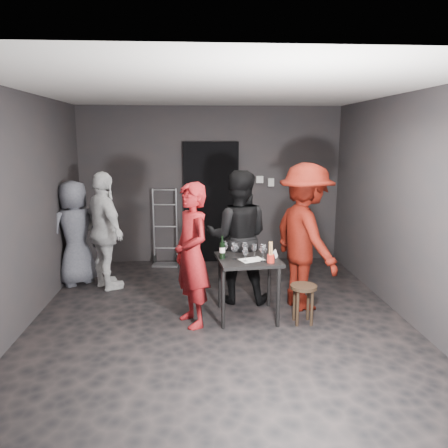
{
  "coord_description": "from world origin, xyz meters",
  "views": [
    {
      "loc": [
        -0.27,
        -5.09,
        2.18
      ],
      "look_at": [
        0.08,
        0.25,
        1.11
      ],
      "focal_mm": 35.0,
      "sensor_mm": 36.0,
      "label": 1
    }
  ],
  "objects": [
    {
      "name": "wall_left",
      "position": [
        -2.25,
        0.0,
        1.35
      ],
      "size": [
        0.04,
        5.0,
        2.7
      ],
      "primitive_type": "cube",
      "color": "black",
      "rests_on": "ground"
    },
    {
      "name": "tasting_mat",
      "position": [
        0.38,
        -0.15,
        0.75
      ],
      "size": [
        0.32,
        0.27,
        0.0
      ],
      "primitive_type": "cube",
      "rotation": [
        0.0,
        0.0,
        0.39
      ],
      "color": "white",
      "rests_on": "tasting_table"
    },
    {
      "name": "wall_back",
      "position": [
        0.0,
        2.5,
        1.35
      ],
      "size": [
        4.5,
        0.04,
        2.7
      ],
      "primitive_type": "cube",
      "color": "black",
      "rests_on": "ground"
    },
    {
      "name": "breadstick_cup",
      "position": [
        0.59,
        -0.27,
        0.87
      ],
      "size": [
        0.09,
        0.09,
        0.27
      ],
      "rotation": [
        0.0,
        0.0,
        -0.3
      ],
      "color": "#AA2117",
      "rests_on": "tasting_table"
    },
    {
      "name": "tasting_table",
      "position": [
        0.35,
        -0.06,
        0.65
      ],
      "size": [
        0.72,
        0.72,
        0.75
      ],
      "rotation": [
        0.0,
        0.0,
        0.11
      ],
      "color": "black",
      "rests_on": "floor"
    },
    {
      "name": "server_red",
      "position": [
        -0.32,
        -0.22,
        0.94
      ],
      "size": [
        0.7,
        0.81,
        1.89
      ],
      "primitive_type": "imported",
      "rotation": [
        0.0,
        0.0,
        -1.14
      ],
      "color": "maroon",
      "rests_on": "floor"
    },
    {
      "name": "wall_front",
      "position": [
        0.0,
        -2.5,
        1.35
      ],
      "size": [
        4.5,
        0.04,
        2.7
      ],
      "primitive_type": "cube",
      "color": "black",
      "rests_on": "ground"
    },
    {
      "name": "wallbox_lower",
      "position": [
        1.05,
        2.45,
        1.4
      ],
      "size": [
        0.1,
        0.06,
        0.14
      ],
      "primitive_type": "cube",
      "color": "#B7B7B2",
      "rests_on": "wall_back"
    },
    {
      "name": "doorway",
      "position": [
        0.0,
        2.44,
        1.05
      ],
      "size": [
        0.95,
        0.1,
        2.1
      ],
      "primitive_type": "cube",
      "color": "black",
      "rests_on": "ground"
    },
    {
      "name": "wallbox_upper",
      "position": [
        0.85,
        2.45,
        1.45
      ],
      "size": [
        0.12,
        0.06,
        0.12
      ],
      "primitive_type": "cube",
      "color": "#B7B7B2",
      "rests_on": "wall_back"
    },
    {
      "name": "stool",
      "position": [
        0.98,
        -0.29,
        0.36
      ],
      "size": [
        0.31,
        0.31,
        0.47
      ],
      "rotation": [
        0.0,
        0.0,
        0.31
      ],
      "color": "black",
      "rests_on": "floor"
    },
    {
      "name": "wine_glass_a",
      "position": [
        0.19,
        -0.11,
        0.86
      ],
      "size": [
        0.1,
        0.1,
        0.22
      ],
      "primitive_type": null,
      "rotation": [
        0.0,
        0.0,
        -0.25
      ],
      "color": "white",
      "rests_on": "tasting_table"
    },
    {
      "name": "hand_truck",
      "position": [
        -0.8,
        2.28,
        0.23
      ],
      "size": [
        0.44,
        0.36,
        1.32
      ],
      "rotation": [
        0.0,
        0.0,
        -0.1
      ],
      "color": "#B2B2B7",
      "rests_on": "floor"
    },
    {
      "name": "wine_glass_e",
      "position": [
        0.51,
        -0.21,
        0.86
      ],
      "size": [
        0.1,
        0.1,
        0.22
      ],
      "primitive_type": null,
      "rotation": [
        0.0,
        0.0,
        -0.26
      ],
      "color": "white",
      "rests_on": "tasting_table"
    },
    {
      "name": "ceiling",
      "position": [
        0.0,
        0.0,
        2.7
      ],
      "size": [
        4.5,
        5.0,
        0.02
      ],
      "primitive_type": "cube",
      "color": "silver",
      "rests_on": "ground"
    },
    {
      "name": "woman_black",
      "position": [
        0.28,
        0.51,
        1.03
      ],
      "size": [
        1.08,
        0.7,
        2.07
      ],
      "primitive_type": "imported",
      "rotation": [
        0.0,
        0.0,
        2.99
      ],
      "color": "black",
      "rests_on": "floor"
    },
    {
      "name": "wall_right",
      "position": [
        2.25,
        0.0,
        1.35
      ],
      "size": [
        0.04,
        5.0,
        2.7
      ],
      "primitive_type": "cube",
      "color": "black",
      "rests_on": "ground"
    },
    {
      "name": "wine_glass_c",
      "position": [
        0.32,
        0.03,
        0.84
      ],
      "size": [
        0.09,
        0.09,
        0.19
      ],
      "primitive_type": null,
      "rotation": [
        0.0,
        0.0,
        -0.34
      ],
      "color": "white",
      "rests_on": "tasting_table"
    },
    {
      "name": "wine_glass_d",
      "position": [
        0.3,
        -0.21,
        0.84
      ],
      "size": [
        0.08,
        0.08,
        0.18
      ],
      "primitive_type": null,
      "rotation": [
        0.0,
        0.0,
        -0.15
      ],
      "color": "white",
      "rests_on": "tasting_table"
    },
    {
      "name": "wine_glass_b",
      "position": [
        0.07,
        -0.01,
        0.86
      ],
      "size": [
        0.1,
        0.1,
        0.21
      ],
      "primitive_type": null,
      "rotation": [
        0.0,
        0.0,
        -0.36
      ],
      "color": "white",
      "rests_on": "tasting_table"
    },
    {
      "name": "man_maroon",
      "position": [
        1.11,
        0.21,
        1.16
      ],
      "size": [
        1.14,
        1.64,
        2.32
      ],
      "primitive_type": "imported",
      "rotation": [
        0.0,
        0.0,
        1.9
      ],
      "color": "#581008",
      "rests_on": "floor"
    },
    {
      "name": "bystander_grey",
      "position": [
        -2.06,
        1.34,
        0.81
      ],
      "size": [
        0.88,
        0.85,
        1.63
      ],
      "primitive_type": "imported",
      "rotation": [
        0.0,
        0.0,
        3.86
      ],
      "color": "#5A5C67",
      "rests_on": "floor"
    },
    {
      "name": "wine_bottle",
      "position": [
        0.04,
        -0.06,
        0.86
      ],
      "size": [
        0.07,
        0.07,
        0.28
      ],
      "rotation": [
        0.0,
        0.0,
        -0.22
      ],
      "color": "black",
      "rests_on": "tasting_table"
    },
    {
      "name": "wine_glass_f",
      "position": [
        0.43,
        -0.04,
        0.84
      ],
      "size": [
        0.07,
        0.07,
        0.18
      ],
      "primitive_type": null,
      "rotation": [
        0.0,
        0.0,
        0.02
      ],
      "color": "white",
      "rests_on": "tasting_table"
    },
    {
      "name": "bystander_cream",
      "position": [
        -1.57,
        1.1,
        0.97
      ],
      "size": [
        1.1,
        1.24,
        1.94
      ],
      "primitive_type": "imported",
      "rotation": [
        0.0,
        0.0,
        2.19
      ],
      "color": "white",
      "rests_on": "floor"
    },
    {
      "name": "floor",
      "position": [
        0.0,
        0.0,
        0.0
      ],
      "size": [
        4.5,
        5.0,
        0.02
      ],
      "primitive_type": "cube",
      "color": "black",
      "rests_on": "ground"
    },
    {
      "name": "reserved_card",
      "position": [
        0.66,
        -0.06,
        0.8
      ],
      "size": [
        0.11,
        0.14,
        0.09
      ],
      "primitive_type": null,
      "rotation": [
        0.0,
        0.0,
        -0.39
      ],
      "color": "white",
      "rests_on": "tasting_table"
    }
  ]
}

